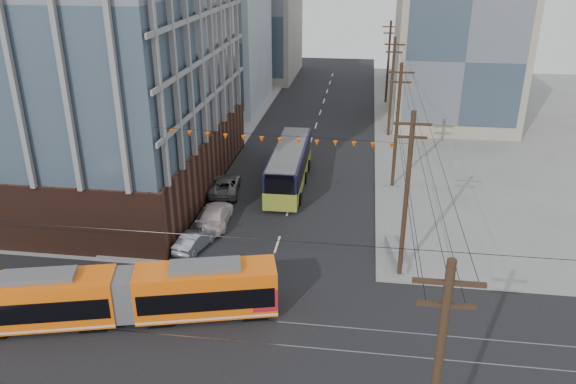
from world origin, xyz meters
name	(u,v)px	position (x,y,z in m)	size (l,w,h in m)	color
ground	(233,381)	(0.00, 0.00, 0.00)	(160.00, 160.00, 0.00)	slate
office_building	(26,19)	(-22.00, 23.00, 14.30)	(30.00, 25.00, 28.60)	#381E16
bg_bldg_nw_near	(194,37)	(-17.00, 52.00, 9.00)	(18.00, 16.00, 18.00)	#8C99A5
bg_bldg_ne_near	(456,56)	(16.00, 48.00, 8.00)	(14.00, 14.00, 16.00)	gray
bg_bldg_nw_far	(247,13)	(-14.00, 72.00, 10.00)	(16.00, 18.00, 20.00)	gray
bg_bldg_ne_far	(451,40)	(18.00, 68.00, 7.00)	(16.00, 16.00, 14.00)	#8C99A5
utility_pole_far	(388,63)	(8.50, 56.00, 5.50)	(0.30, 0.30, 11.00)	black
streetcar	(126,296)	(-7.01, 4.02, 1.63)	(16.92, 2.38, 3.26)	#FB630D
city_bus	(289,166)	(-0.66, 25.22, 1.81)	(2.76, 12.74, 3.61)	black
parked_car_silver	(195,240)	(-5.64, 12.66, 0.66)	(1.40, 4.01, 1.32)	#939EA9
parked_car_white	(215,215)	(-5.23, 16.64, 0.77)	(2.15, 5.30, 1.54)	silver
parked_car_grey	(225,185)	(-5.95, 22.60, 0.74)	(2.45, 5.31, 1.48)	#5B5C5E
jersey_barrier	(395,254)	(8.30, 13.05, 0.42)	(0.95, 4.22, 0.84)	slate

